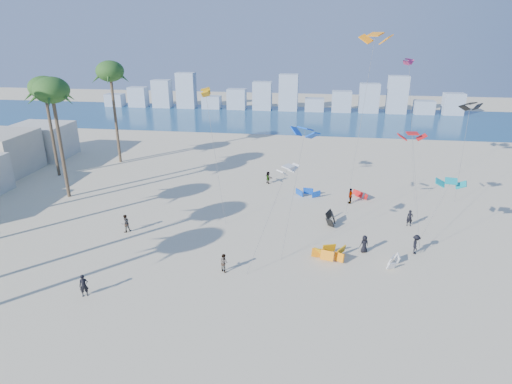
# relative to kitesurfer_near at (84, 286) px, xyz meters

# --- Properties ---
(ground) EXTENTS (220.00, 220.00, 0.00)m
(ground) POSITION_rel_kitesurfer_near_xyz_m (8.24, -4.50, -0.88)
(ground) COLOR beige
(ground) RESTS_ON ground
(ocean) EXTENTS (220.00, 220.00, 0.00)m
(ocean) POSITION_rel_kitesurfer_near_xyz_m (8.24, 67.50, -0.87)
(ocean) COLOR navy
(ocean) RESTS_ON ground
(kitesurfer_near) EXTENTS (0.76, 0.67, 1.75)m
(kitesurfer_near) POSITION_rel_kitesurfer_near_xyz_m (0.00, 0.00, 0.00)
(kitesurfer_near) COLOR black
(kitesurfer_near) RESTS_ON ground
(kitesurfer_mid) EXTENTS (0.96, 0.93, 1.56)m
(kitesurfer_mid) POSITION_rel_kitesurfer_near_xyz_m (9.52, 4.85, -0.10)
(kitesurfer_mid) COLOR gray
(kitesurfer_mid) RESTS_ON ground
(kitesurfers_far) EXTENTS (28.49, 17.72, 1.80)m
(kitesurfers_far) POSITION_rel_kitesurfer_near_xyz_m (16.09, 15.41, -0.02)
(kitesurfers_far) COLOR black
(kitesurfers_far) RESTS_ON ground
(grounded_kites) EXTENTS (9.87, 17.45, 0.95)m
(grounded_kites) POSITION_rel_kitesurfer_near_xyz_m (18.62, 14.10, -0.43)
(grounded_kites) COLOR orange
(grounded_kites) RESTS_ON ground
(flying_kites) EXTENTS (30.24, 24.35, 18.73)m
(flying_kites) POSITION_rel_kitesurfer_near_xyz_m (21.05, 18.44, 11.58)
(flying_kites) COLOR silver
(flying_kites) RESTS_ON ground
(distant_skyline) EXTENTS (85.00, 3.00, 8.40)m
(distant_skyline) POSITION_rel_kitesurfer_near_xyz_m (7.06, 77.50, 2.21)
(distant_skyline) COLOR #9EADBF
(distant_skyline) RESTS_ON ground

